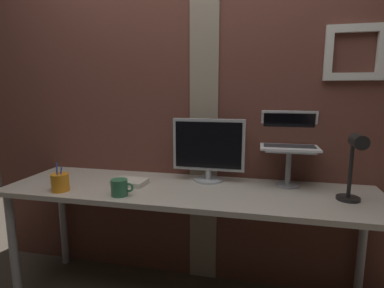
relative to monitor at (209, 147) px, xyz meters
name	(u,v)px	position (x,y,z in m)	size (l,w,h in m)	color
brick_wall_back	(194,88)	(-0.13, 0.18, 0.37)	(3.15, 0.15, 2.68)	brown
desk	(188,200)	(-0.09, -0.18, -0.29)	(2.20, 0.60, 0.75)	beige
monitor	(209,147)	(0.00, 0.00, 0.00)	(0.45, 0.18, 0.40)	#ADB2B7
laptop_stand	(289,161)	(0.49, 0.00, -0.06)	(0.28, 0.22, 0.23)	gray
laptop	(289,137)	(0.49, 0.07, 0.07)	(0.34, 0.26, 0.22)	white
desk_lamp	(355,161)	(0.78, -0.23, 0.01)	(0.12, 0.20, 0.36)	black
pen_cup	(60,182)	(-0.80, -0.38, -0.17)	(0.10, 0.10, 0.17)	orange
coffee_mug	(120,188)	(-0.43, -0.38, -0.17)	(0.13, 0.09, 0.09)	#33724C
paper_clutter_stack	(130,182)	(-0.46, -0.18, -0.20)	(0.20, 0.14, 0.03)	silver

